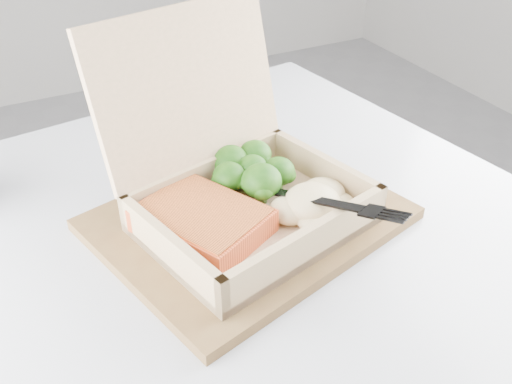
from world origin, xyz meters
TOP-DOWN VIEW (x-y plane):
  - cafe_table at (0.24, -0.06)m, footprint 0.81×0.81m
  - serving_tray at (0.26, -0.06)m, footprint 0.37×0.33m
  - takeout_container at (0.25, -0.04)m, footprint 0.28×0.27m
  - salmon_fillet at (0.20, -0.07)m, footprint 0.14×0.16m
  - broccoli_pile at (0.28, -0.02)m, footprint 0.11×0.11m
  - mashed_potatoes at (0.32, -0.10)m, footprint 0.10×0.09m
  - plastic_fork at (0.30, -0.09)m, footprint 0.08×0.16m
  - receipt at (0.21, 0.14)m, footprint 0.09×0.16m

SIDE VIEW (x-z plane):
  - cafe_table at x=0.24m, z-range 0.17..0.87m
  - receipt at x=0.21m, z-range 0.70..0.70m
  - serving_tray at x=0.26m, z-range 0.70..0.71m
  - salmon_fillet at x=0.20m, z-range 0.72..0.75m
  - mashed_potatoes at x=0.32m, z-range 0.72..0.76m
  - broccoli_pile at x=0.28m, z-range 0.72..0.76m
  - plastic_fork at x=0.30m, z-range 0.74..0.77m
  - takeout_container at x=0.25m, z-range 0.66..0.87m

